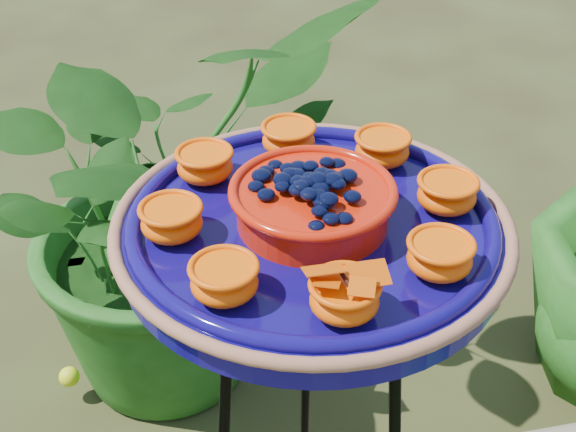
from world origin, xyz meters
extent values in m
torus|color=black|center=(-0.13, -0.12, 0.87)|extent=(0.29, 0.29, 0.02)
cylinder|color=black|center=(-0.16, 0.02, 0.44)|extent=(0.03, 0.09, 0.87)
cylinder|color=#0F075A|center=(-0.13, -0.12, 0.90)|extent=(0.51, 0.51, 0.04)
torus|color=#945C42|center=(-0.13, -0.12, 0.92)|extent=(0.47, 0.47, 0.02)
torus|color=#0F075A|center=(-0.13, -0.12, 0.92)|extent=(0.43, 0.43, 0.02)
cylinder|color=red|center=(-0.13, -0.12, 0.94)|extent=(0.20, 0.20, 0.04)
torus|color=red|center=(-0.13, -0.12, 0.97)|extent=(0.19, 0.19, 0.01)
ellipsoid|color=black|center=(-0.13, -0.12, 0.97)|extent=(0.15, 0.15, 0.03)
ellipsoid|color=#FF4002|center=(0.02, -0.07, 0.94)|extent=(0.07, 0.07, 0.03)
cylinder|color=#F05304|center=(0.02, -0.07, 0.96)|extent=(0.06, 0.06, 0.01)
ellipsoid|color=#FF4002|center=(-0.06, 0.02, 0.94)|extent=(0.07, 0.07, 0.03)
cylinder|color=#F05304|center=(-0.06, 0.02, 0.96)|extent=(0.06, 0.06, 0.01)
ellipsoid|color=#FF4002|center=(-0.19, 0.03, 0.94)|extent=(0.07, 0.07, 0.03)
cylinder|color=#F05304|center=(-0.19, 0.03, 0.96)|extent=(0.06, 0.06, 0.01)
ellipsoid|color=#FF4002|center=(-0.28, -0.05, 0.94)|extent=(0.07, 0.07, 0.03)
cylinder|color=#F05304|center=(-0.28, -0.05, 0.96)|extent=(0.06, 0.06, 0.01)
ellipsoid|color=#FF4002|center=(-0.29, -0.17, 0.94)|extent=(0.07, 0.07, 0.03)
cylinder|color=#F05304|center=(-0.29, -0.17, 0.96)|extent=(0.06, 0.06, 0.01)
ellipsoid|color=#FF4002|center=(-0.21, -0.27, 0.94)|extent=(0.07, 0.07, 0.03)
cylinder|color=#F05304|center=(-0.21, -0.27, 0.96)|extent=(0.06, 0.06, 0.01)
ellipsoid|color=#FF4002|center=(-0.08, -0.27, 0.94)|extent=(0.07, 0.07, 0.03)
cylinder|color=#F05304|center=(-0.08, -0.27, 0.96)|extent=(0.06, 0.06, 0.01)
ellipsoid|color=#FF4002|center=(0.01, -0.19, 0.94)|extent=(0.07, 0.07, 0.03)
cylinder|color=#F05304|center=(0.01, -0.19, 0.96)|extent=(0.06, 0.06, 0.01)
cylinder|color=black|center=(-0.08, -0.27, 0.97)|extent=(0.02, 0.03, 0.00)
cube|color=#FF6505|center=(-0.11, -0.27, 0.97)|extent=(0.05, 0.04, 0.01)
cube|color=#FF6505|center=(-0.06, -0.27, 0.97)|extent=(0.05, 0.04, 0.01)
imported|color=#1C4D14|center=(-0.55, 0.54, 0.47)|extent=(1.08, 1.11, 0.93)
camera|label=1|loc=(-0.05, -0.87, 1.46)|focal=50.00mm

